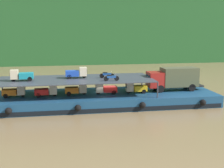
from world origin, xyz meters
The scene contains 13 objects.
ground_plane centered at (0.00, 0.00, 0.00)m, with size 400.00×400.00×0.00m, color olive.
cargo_barge centered at (0.00, -0.03, 0.75)m, with size 28.69×8.84×1.50m.
covered_lorry centered at (9.36, 0.27, 3.19)m, with size 7.90×2.47×3.10m.
cargo_rack centered at (-3.80, 0.00, 3.44)m, with size 19.49×7.43×2.00m.
mini_truck_lower_stern centered at (-11.36, -0.21, 2.19)m, with size 2.76×1.23×1.38m.
mini_truck_lower_aft centered at (-7.50, -0.57, 2.19)m, with size 2.79×1.28×1.38m.
mini_truck_lower_mid centered at (-3.78, -0.22, 2.19)m, with size 2.74×1.20×1.38m.
mini_truck_lower_fore centered at (-0.01, -0.43, 2.19)m, with size 2.75×1.22×1.38m.
mini_truck_lower_bow centered at (3.93, -0.49, 2.19)m, with size 2.76×1.23×1.38m.
mini_truck_upper_stern centered at (-10.36, -0.36, 4.19)m, with size 2.78×1.28×1.38m.
mini_truck_upper_mid centered at (-3.64, 0.65, 4.19)m, with size 2.75×1.21×1.38m.
motorcycle_upper_port centered at (0.40, -2.23, 3.93)m, with size 1.90×0.55×0.87m.
motorcycle_upper_centre centered at (0.19, 0.00, 3.93)m, with size 1.90×0.55×0.87m.
Camera 1 is at (-5.61, -38.36, 9.99)m, focal length 48.93 mm.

